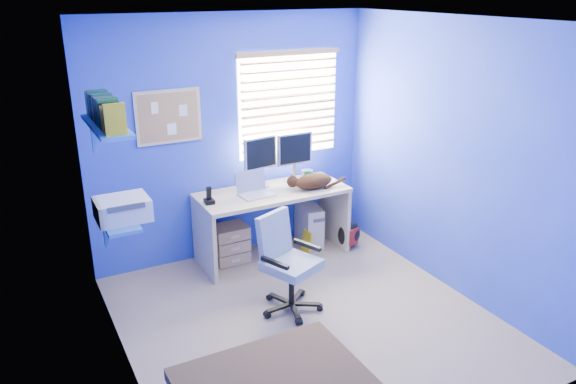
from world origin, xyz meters
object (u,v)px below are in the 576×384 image
tower_pc (309,224)px  office_chair (288,275)px  desk (273,224)px  cat (314,181)px  laptop (256,185)px

tower_pc → office_chair: (-0.84, -1.09, 0.10)m
desk → tower_pc: desk is taller
cat → office_chair: (-0.76, -0.86, -0.49)m
laptop → cat: laptop is taller
office_chair → cat: bearing=48.7°
cat → tower_pc: cat is taller
cat → office_chair: cat is taller
office_chair → desk: bearing=70.9°
laptop → office_chair: (-0.14, -0.95, -0.52)m
desk → laptop: (-0.20, -0.04, 0.48)m
tower_pc → laptop: bearing=-160.1°
cat → tower_pc: 0.64m
tower_pc → office_chair: office_chair is taller
desk → office_chair: size_ratio=1.77×
laptop → office_chair: 1.09m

